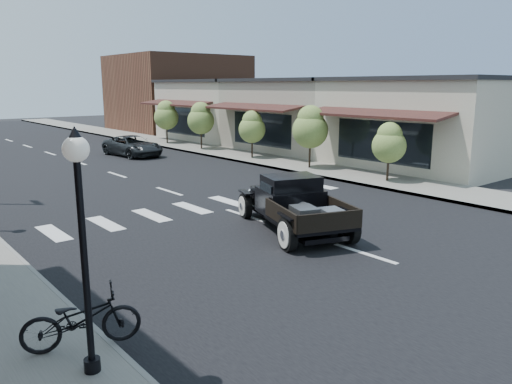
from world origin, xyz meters
TOP-DOWN VIEW (x-y plane):
  - ground at (0.00, 0.00)m, footprint 120.00×120.00m
  - road at (0.00, 15.00)m, footprint 14.00×80.00m
  - road_markings at (0.00, 10.00)m, footprint 12.00×60.00m
  - sidewalk_right at (8.50, 15.00)m, footprint 3.00×80.00m
  - storefront_near at (15.00, 4.00)m, footprint 10.00×9.00m
  - storefront_mid at (15.00, 13.00)m, footprint 10.00×9.00m
  - storefront_far at (15.00, 22.00)m, footprint 10.00×9.00m
  - far_building_right at (15.50, 32.00)m, footprint 11.00×10.00m
  - lamp_post_a at (-7.60, -4.00)m, footprint 0.36×0.36m
  - small_tree_a at (8.30, 2.35)m, footprint 1.48×1.48m
  - small_tree_b at (8.30, 7.14)m, footprint 1.82×1.82m
  - small_tree_c at (8.30, 11.82)m, footprint 1.56×1.56m
  - small_tree_d at (8.30, 17.17)m, footprint 1.77×1.77m
  - small_tree_e at (8.30, 21.71)m, footprint 1.76×1.76m
  - hotrod_pickup at (0.07, -0.27)m, footprint 3.76×5.33m
  - second_car at (3.60, 17.65)m, footprint 2.45×4.61m
  - motorcycle at (-7.44, -3.22)m, footprint 1.96×1.21m

SIDE VIEW (x-z plane):
  - ground at x=0.00m, z-range 0.00..0.00m
  - road_markings at x=0.00m, z-range -0.03..0.03m
  - road at x=0.00m, z-range 0.00..0.02m
  - sidewalk_right at x=8.50m, z-range 0.00..0.15m
  - second_car at x=3.60m, z-range 0.00..1.23m
  - motorcycle at x=-7.44m, z-range 0.15..1.12m
  - hotrod_pickup at x=0.07m, z-range 0.00..1.68m
  - small_tree_a at x=8.30m, z-range 0.15..2.62m
  - small_tree_c at x=8.30m, z-range 0.15..2.75m
  - small_tree_e at x=8.30m, z-range 0.15..3.08m
  - small_tree_d at x=8.30m, z-range 0.15..3.09m
  - small_tree_b at x=8.30m, z-range 0.15..3.19m
  - lamp_post_a at x=-7.60m, z-range 0.15..3.74m
  - storefront_near at x=15.00m, z-range 0.00..4.50m
  - storefront_mid at x=15.00m, z-range 0.00..4.50m
  - storefront_far at x=15.00m, z-range 0.00..4.50m
  - far_building_right at x=15.50m, z-range 0.00..7.00m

